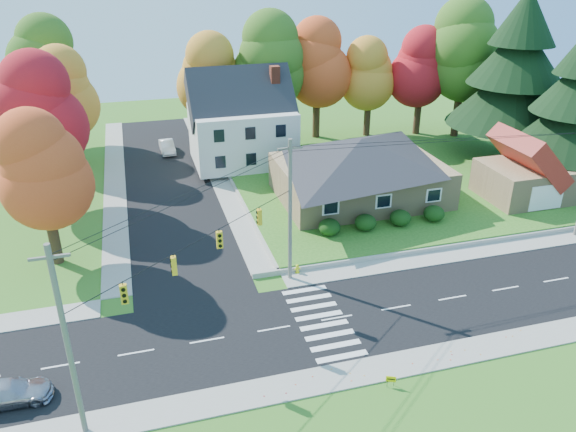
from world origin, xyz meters
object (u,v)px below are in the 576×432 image
silver_sedan (9,393)px  white_car (167,147)px  ranch_house (360,168)px  fire_hydrant (297,269)px

silver_sedan → white_car: white_car is taller
ranch_house → white_car: 24.06m
white_car → fire_hydrant: 29.45m
silver_sedan → fire_hydrant: 19.05m
ranch_house → fire_hydrant: ranch_house is taller
silver_sedan → white_car: bearing=-15.5°
silver_sedan → white_car: (10.90, 36.61, 0.08)m
ranch_house → silver_sedan: ranch_house is taller
ranch_house → fire_hydrant: bearing=-130.5°
silver_sedan → white_car: size_ratio=1.00×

